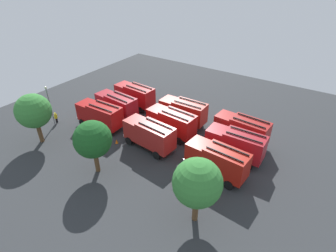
{
  "coord_description": "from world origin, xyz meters",
  "views": [
    {
      "loc": [
        -17.45,
        26.24,
        20.97
      ],
      "look_at": [
        0.0,
        0.0,
        1.4
      ],
      "focal_mm": 28.61,
      "sensor_mm": 36.0,
      "label": 1
    }
  ],
  "objects_px": {
    "fire_truck_2": "(135,95)",
    "traffic_cone_0": "(227,125)",
    "tree_2": "(33,111)",
    "traffic_cone_2": "(126,110)",
    "fire_truck_0": "(242,129)",
    "fire_truck_8": "(100,114)",
    "fire_truck_4": "(171,122)",
    "firefighter_0": "(56,117)",
    "lamppost": "(49,103)",
    "tree_0": "(197,183)",
    "firefighter_1": "(197,111)",
    "fire_truck_5": "(117,104)",
    "fire_truck_7": "(149,134)",
    "fire_truck_1": "(183,111)",
    "fire_truck_6": "(217,159)",
    "fire_truck_3": "(235,143)",
    "tree_1": "(93,140)",
    "traffic_cone_1": "(117,141)"
  },
  "relations": [
    {
      "from": "fire_truck_0",
      "to": "fire_truck_8",
      "type": "distance_m",
      "value": 19.85
    },
    {
      "from": "tree_1",
      "to": "lamppost",
      "type": "distance_m",
      "value": 13.57
    },
    {
      "from": "fire_truck_5",
      "to": "fire_truck_7",
      "type": "xyz_separation_m",
      "value": [
        -9.11,
        3.74,
        0.0
      ]
    },
    {
      "from": "fire_truck_3",
      "to": "fire_truck_8",
      "type": "xyz_separation_m",
      "value": [
        18.91,
        4.01,
        0.0
      ]
    },
    {
      "from": "fire_truck_4",
      "to": "firefighter_0",
      "type": "xyz_separation_m",
      "value": [
        16.22,
        6.85,
        -1.23
      ]
    },
    {
      "from": "fire_truck_1",
      "to": "tree_0",
      "type": "height_order",
      "value": "tree_0"
    },
    {
      "from": "fire_truck_7",
      "to": "traffic_cone_1",
      "type": "height_order",
      "value": "fire_truck_7"
    },
    {
      "from": "fire_truck_3",
      "to": "fire_truck_5",
      "type": "bearing_deg",
      "value": 0.82
    },
    {
      "from": "fire_truck_0",
      "to": "traffic_cone_2",
      "type": "distance_m",
      "value": 18.65
    },
    {
      "from": "lamppost",
      "to": "traffic_cone_2",
      "type": "bearing_deg",
      "value": -125.41
    },
    {
      "from": "traffic_cone_0",
      "to": "fire_truck_7",
      "type": "bearing_deg",
      "value": 58.89
    },
    {
      "from": "fire_truck_2",
      "to": "tree_2",
      "type": "distance_m",
      "value": 15.72
    },
    {
      "from": "fire_truck_0",
      "to": "tree_0",
      "type": "distance_m",
      "value": 14.71
    },
    {
      "from": "fire_truck_0",
      "to": "tree_0",
      "type": "xyz_separation_m",
      "value": [
        -1.05,
        14.46,
        2.49
      ]
    },
    {
      "from": "traffic_cone_0",
      "to": "fire_truck_4",
      "type": "bearing_deg",
      "value": 48.48
    },
    {
      "from": "firefighter_0",
      "to": "tree_0",
      "type": "distance_m",
      "value": 26.53
    },
    {
      "from": "firefighter_1",
      "to": "fire_truck_2",
      "type": "bearing_deg",
      "value": 163.91
    },
    {
      "from": "fire_truck_7",
      "to": "traffic_cone_2",
      "type": "height_order",
      "value": "fire_truck_7"
    },
    {
      "from": "fire_truck_2",
      "to": "traffic_cone_1",
      "type": "height_order",
      "value": "fire_truck_2"
    },
    {
      "from": "fire_truck_2",
      "to": "firefighter_0",
      "type": "height_order",
      "value": "fire_truck_2"
    },
    {
      "from": "fire_truck_3",
      "to": "tree_0",
      "type": "bearing_deg",
      "value": 92.29
    },
    {
      "from": "fire_truck_2",
      "to": "fire_truck_4",
      "type": "distance_m",
      "value": 10.49
    },
    {
      "from": "fire_truck_0",
      "to": "fire_truck_3",
      "type": "distance_m",
      "value": 3.6
    },
    {
      "from": "lamppost",
      "to": "fire_truck_6",
      "type": "bearing_deg",
      "value": -172.45
    },
    {
      "from": "fire_truck_8",
      "to": "tree_0",
      "type": "height_order",
      "value": "tree_0"
    },
    {
      "from": "fire_truck_0",
      "to": "fire_truck_4",
      "type": "relative_size",
      "value": 1.0
    },
    {
      "from": "firefighter_0",
      "to": "tree_1",
      "type": "bearing_deg",
      "value": -33.73
    },
    {
      "from": "fire_truck_6",
      "to": "fire_truck_8",
      "type": "relative_size",
      "value": 1.02
    },
    {
      "from": "firefighter_0",
      "to": "fire_truck_7",
      "type": "bearing_deg",
      "value": -5.92
    },
    {
      "from": "fire_truck_7",
      "to": "fire_truck_2",
      "type": "bearing_deg",
      "value": -36.08
    },
    {
      "from": "traffic_cone_0",
      "to": "tree_1",
      "type": "bearing_deg",
      "value": 63.58
    },
    {
      "from": "tree_0",
      "to": "fire_truck_7",
      "type": "bearing_deg",
      "value": -33.09
    },
    {
      "from": "tree_0",
      "to": "lamppost",
      "type": "xyz_separation_m",
      "value": [
        25.78,
        -3.55,
        -1.0
      ]
    },
    {
      "from": "fire_truck_2",
      "to": "traffic_cone_0",
      "type": "distance_m",
      "value": 15.73
    },
    {
      "from": "fire_truck_8",
      "to": "tree_2",
      "type": "height_order",
      "value": "tree_2"
    },
    {
      "from": "fire_truck_5",
      "to": "fire_truck_7",
      "type": "bearing_deg",
      "value": 162.63
    },
    {
      "from": "traffic_cone_2",
      "to": "lamppost",
      "type": "bearing_deg",
      "value": 54.59
    },
    {
      "from": "fire_truck_8",
      "to": "firefighter_1",
      "type": "height_order",
      "value": "fire_truck_8"
    },
    {
      "from": "fire_truck_3",
      "to": "fire_truck_4",
      "type": "distance_m",
      "value": 9.23
    },
    {
      "from": "fire_truck_6",
      "to": "lamppost",
      "type": "distance_m",
      "value": 25.0
    },
    {
      "from": "tree_2",
      "to": "traffic_cone_2",
      "type": "relative_size",
      "value": 9.31
    },
    {
      "from": "fire_truck_0",
      "to": "tree_2",
      "type": "bearing_deg",
      "value": 37.85
    },
    {
      "from": "tree_1",
      "to": "traffic_cone_2",
      "type": "xyz_separation_m",
      "value": [
        6.74,
        -12.58,
        -4.03
      ]
    },
    {
      "from": "fire_truck_2",
      "to": "firefighter_0",
      "type": "bearing_deg",
      "value": 63.02
    },
    {
      "from": "traffic_cone_1",
      "to": "lamppost",
      "type": "xyz_separation_m",
      "value": [
        11.04,
        1.56,
        3.35
      ]
    },
    {
      "from": "fire_truck_2",
      "to": "fire_truck_4",
      "type": "height_order",
      "value": "same"
    },
    {
      "from": "firefighter_0",
      "to": "firefighter_1",
      "type": "xyz_separation_m",
      "value": [
        -16.84,
        -13.32,
        0.11
      ]
    },
    {
      "from": "fire_truck_1",
      "to": "fire_truck_5",
      "type": "height_order",
      "value": "same"
    },
    {
      "from": "fire_truck_4",
      "to": "firefighter_1",
      "type": "relative_size",
      "value": 4.07
    },
    {
      "from": "fire_truck_6",
      "to": "tree_0",
      "type": "xyz_separation_m",
      "value": [
        -1.04,
        6.83,
        2.49
      ]
    }
  ]
}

